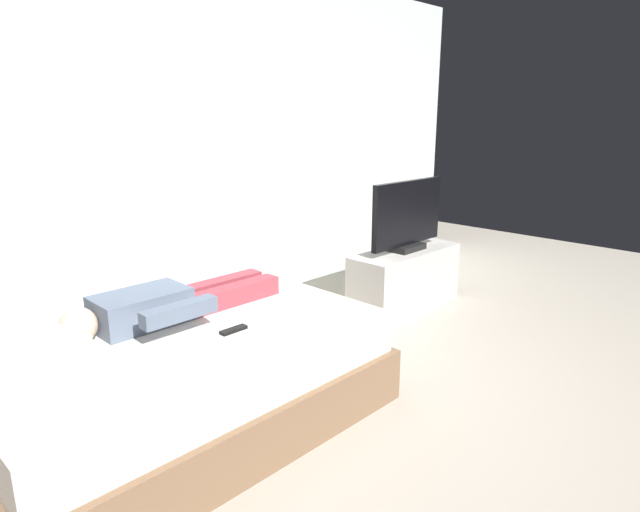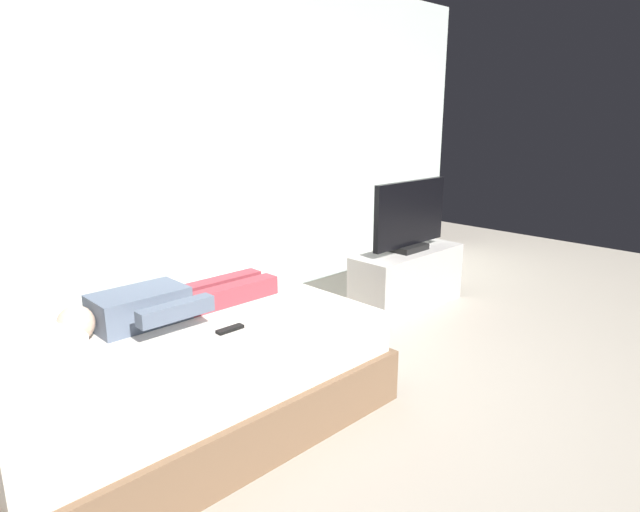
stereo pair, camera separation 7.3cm
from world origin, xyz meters
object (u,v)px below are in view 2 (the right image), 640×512
(person, at_px, (163,304))
(tv_stand, at_px, (407,279))
(tv, at_px, (410,217))
(pillow, at_px, (20,351))
(remote, at_px, (230,329))
(bed, at_px, (169,369))

(person, bearing_deg, tv_stand, 1.47)
(tv, bearing_deg, pillow, -177.77)
(pillow, distance_m, person, 0.73)
(pillow, distance_m, remote, 0.95)
(pillow, bearing_deg, person, 4.62)
(remote, height_order, tv, tv)
(person, distance_m, remote, 0.44)
(tv, bearing_deg, tv_stand, 0.00)
(bed, relative_size, pillow, 4.26)
(person, xyz_separation_m, tv_stand, (2.30, 0.06, -0.37))
(person, height_order, tv_stand, person)
(pillow, bearing_deg, remote, -21.37)
(bed, xyz_separation_m, tv, (2.33, 0.12, 0.52))
(bed, height_order, person, person)
(person, bearing_deg, remote, -69.53)
(remote, bearing_deg, tv_stand, 12.17)
(bed, relative_size, remote, 13.64)
(pillow, height_order, tv_stand, pillow)
(bed, bearing_deg, pillow, 180.00)
(bed, distance_m, tv, 2.39)
(remote, relative_size, tv_stand, 0.14)
(remote, bearing_deg, person, 110.47)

